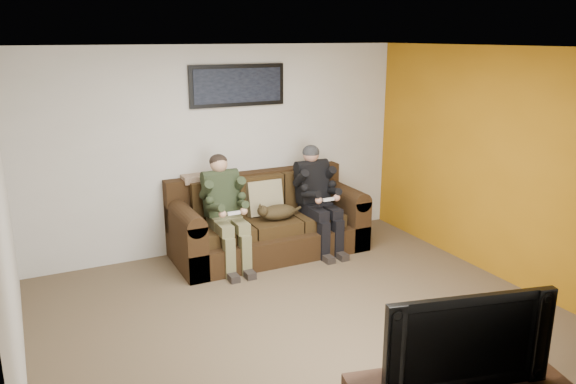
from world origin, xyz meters
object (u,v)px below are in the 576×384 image
cat (277,212)px  framed_poster (238,85)px  television (460,335)px  sofa (266,223)px  person_right (317,192)px  person_left (225,205)px

cat → framed_poster: size_ratio=0.53×
television → framed_poster: bearing=102.1°
sofa → television: (-0.28, -3.79, 0.42)m
sofa → person_right: size_ratio=1.80×
person_left → framed_poster: size_ratio=1.07×
sofa → person_left: (-0.63, -0.20, 0.39)m
cat → television: 3.58m
cat → television: television is taller
framed_poster → sofa: bearing=-62.2°
sofa → person_right: (0.63, -0.20, 0.39)m
cat → framed_poster: framed_poster is taller
sofa → person_right: person_right is taller
person_right → framed_poster: (-0.83, 0.58, 1.33)m
sofa → cat: (0.04, -0.23, 0.21)m
person_left → cat: 0.69m
cat → person_right: bearing=2.9°
sofa → framed_poster: 1.78m
cat → framed_poster: 1.65m
sofa → television: television is taller
person_right → television: 3.70m
person_right → television: bearing=-104.2°
person_right → television: person_right is taller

